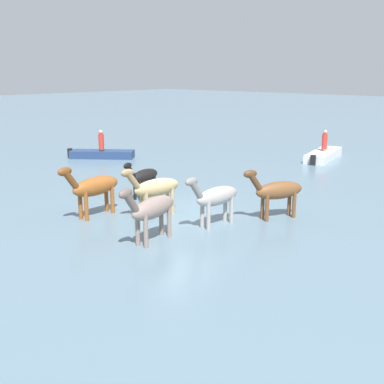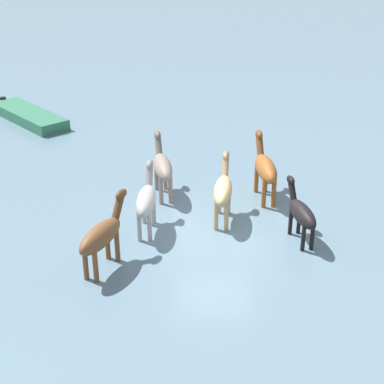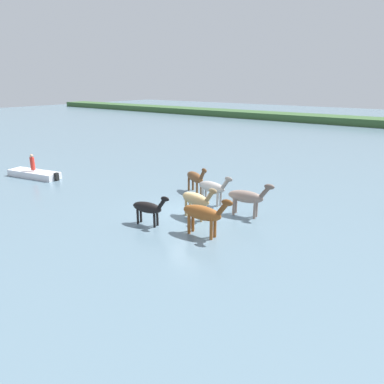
{
  "view_description": "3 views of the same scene",
  "coord_description": "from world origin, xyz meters",
  "px_view_note": "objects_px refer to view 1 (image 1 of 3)",
  "views": [
    {
      "loc": [
        12.04,
        11.69,
        5.2
      ],
      "look_at": [
        -0.0,
        0.88,
        0.97
      ],
      "focal_mm": 43.41,
      "sensor_mm": 36.0,
      "label": 1
    },
    {
      "loc": [
        -15.55,
        1.41,
        8.67
      ],
      "look_at": [
        0.88,
        0.66,
        0.93
      ],
      "focal_mm": 53.81,
      "sensor_mm": 36.0,
      "label": 2
    },
    {
      "loc": [
        10.94,
        -14.31,
        7.0
      ],
      "look_at": [
        -0.29,
        0.61,
        1.05
      ],
      "focal_mm": 32.67,
      "sensor_mm": 36.0,
      "label": 3
    }
  ],
  "objects_px": {
    "horse_dun_straggler": "(152,209)",
    "person_boatman_standing": "(325,140)",
    "horse_mid_herd": "(277,191)",
    "horse_chestnut_trailing": "(215,197)",
    "horse_dark_mare": "(143,176)",
    "boat_skiff_near": "(323,156)",
    "horse_pinto_flank": "(94,187)",
    "person_spotter_bow": "(101,140)",
    "horse_rear_stallion": "(155,188)",
    "boat_motor_center": "(102,155)"
  },
  "relations": [
    {
      "from": "horse_dark_mare",
      "to": "horse_pinto_flank",
      "type": "bearing_deg",
      "value": 1.73
    },
    {
      "from": "horse_dun_straggler",
      "to": "boat_skiff_near",
      "type": "relative_size",
      "value": 0.55
    },
    {
      "from": "horse_pinto_flank",
      "to": "person_spotter_bow",
      "type": "relative_size",
      "value": 2.21
    },
    {
      "from": "horse_dark_mare",
      "to": "horse_dun_straggler",
      "type": "bearing_deg",
      "value": 40.73
    },
    {
      "from": "boat_skiff_near",
      "to": "person_spotter_bow",
      "type": "height_order",
      "value": "person_spotter_bow"
    },
    {
      "from": "person_spotter_bow",
      "to": "horse_rear_stallion",
      "type": "bearing_deg",
      "value": 61.68
    },
    {
      "from": "horse_dun_straggler",
      "to": "horse_mid_herd",
      "type": "bearing_deg",
      "value": 152.42
    },
    {
      "from": "horse_dun_straggler",
      "to": "person_boatman_standing",
      "type": "xyz_separation_m",
      "value": [
        -16.81,
        -2.6,
        0.05
      ]
    },
    {
      "from": "horse_mid_herd",
      "to": "boat_skiff_near",
      "type": "distance_m",
      "value": 12.87
    },
    {
      "from": "horse_chestnut_trailing",
      "to": "boat_skiff_near",
      "type": "distance_m",
      "value": 14.58
    },
    {
      "from": "horse_rear_stallion",
      "to": "person_boatman_standing",
      "type": "height_order",
      "value": "horse_rear_stallion"
    },
    {
      "from": "horse_chestnut_trailing",
      "to": "boat_skiff_near",
      "type": "relative_size",
      "value": 0.53
    },
    {
      "from": "person_spotter_bow",
      "to": "horse_mid_herd",
      "type": "bearing_deg",
      "value": 77.59
    },
    {
      "from": "horse_rear_stallion",
      "to": "person_boatman_standing",
      "type": "distance_m",
      "value": 14.88
    },
    {
      "from": "horse_dark_mare",
      "to": "boat_motor_center",
      "type": "bearing_deg",
      "value": -127.01
    },
    {
      "from": "person_spotter_bow",
      "to": "horse_dark_mare",
      "type": "bearing_deg",
      "value": 62.91
    },
    {
      "from": "boat_motor_center",
      "to": "person_boatman_standing",
      "type": "height_order",
      "value": "person_boatman_standing"
    },
    {
      "from": "person_boatman_standing",
      "to": "horse_mid_herd",
      "type": "bearing_deg",
      "value": 19.1
    },
    {
      "from": "horse_mid_herd",
      "to": "horse_pinto_flank",
      "type": "height_order",
      "value": "horse_pinto_flank"
    },
    {
      "from": "horse_rear_stallion",
      "to": "horse_dun_straggler",
      "type": "height_order",
      "value": "horse_dun_straggler"
    },
    {
      "from": "horse_mid_herd",
      "to": "horse_chestnut_trailing",
      "type": "distance_m",
      "value": 2.39
    },
    {
      "from": "horse_rear_stallion",
      "to": "boat_skiff_near",
      "type": "height_order",
      "value": "horse_rear_stallion"
    },
    {
      "from": "boat_motor_center",
      "to": "horse_dun_straggler",
      "type": "bearing_deg",
      "value": -69.42
    },
    {
      "from": "horse_mid_herd",
      "to": "horse_dun_straggler",
      "type": "distance_m",
      "value": 4.91
    },
    {
      "from": "horse_rear_stallion",
      "to": "horse_pinto_flank",
      "type": "bearing_deg",
      "value": -36.2
    },
    {
      "from": "horse_dark_mare",
      "to": "boat_skiff_near",
      "type": "height_order",
      "value": "horse_dark_mare"
    },
    {
      "from": "boat_skiff_near",
      "to": "horse_chestnut_trailing",
      "type": "bearing_deg",
      "value": -179.76
    },
    {
      "from": "boat_skiff_near",
      "to": "person_boatman_standing",
      "type": "relative_size",
      "value": 3.89
    },
    {
      "from": "horse_rear_stallion",
      "to": "horse_dark_mare",
      "type": "distance_m",
      "value": 2.6
    },
    {
      "from": "horse_mid_herd",
      "to": "horse_pinto_flank",
      "type": "relative_size",
      "value": 0.9
    },
    {
      "from": "horse_pinto_flank",
      "to": "horse_rear_stallion",
      "type": "bearing_deg",
      "value": 131.28
    },
    {
      "from": "horse_pinto_flank",
      "to": "person_spotter_bow",
      "type": "distance_m",
      "value": 11.84
    },
    {
      "from": "horse_mid_herd",
      "to": "person_boatman_standing",
      "type": "distance_m",
      "value": 12.89
    },
    {
      "from": "person_spotter_bow",
      "to": "boat_motor_center",
      "type": "bearing_deg",
      "value": -124.24
    },
    {
      "from": "horse_rear_stallion",
      "to": "horse_dark_mare",
      "type": "xyz_separation_m",
      "value": [
        -1.41,
        -2.18,
        -0.14
      ]
    },
    {
      "from": "horse_pinto_flank",
      "to": "boat_motor_center",
      "type": "distance_m",
      "value": 12.1
    },
    {
      "from": "horse_mid_herd",
      "to": "horse_dun_straggler",
      "type": "xyz_separation_m",
      "value": [
        4.63,
        -1.62,
        0.04
      ]
    },
    {
      "from": "boat_skiff_near",
      "to": "person_spotter_bow",
      "type": "distance_m",
      "value": 13.57
    },
    {
      "from": "horse_pinto_flank",
      "to": "person_boatman_standing",
      "type": "height_order",
      "value": "horse_pinto_flank"
    },
    {
      "from": "person_boatman_standing",
      "to": "horse_rear_stallion",
      "type": "bearing_deg",
      "value": 2.68
    },
    {
      "from": "horse_rear_stallion",
      "to": "horse_mid_herd",
      "type": "bearing_deg",
      "value": 136.51
    },
    {
      "from": "person_boatman_standing",
      "to": "boat_motor_center",
      "type": "bearing_deg",
      "value": -49.22
    },
    {
      "from": "person_boatman_standing",
      "to": "person_spotter_bow",
      "type": "height_order",
      "value": "person_boatman_standing"
    },
    {
      "from": "horse_dark_mare",
      "to": "horse_mid_herd",
      "type": "bearing_deg",
      "value": 92.74
    },
    {
      "from": "horse_mid_herd",
      "to": "person_spotter_bow",
      "type": "height_order",
      "value": "horse_mid_herd"
    },
    {
      "from": "person_spotter_bow",
      "to": "horse_dun_straggler",
      "type": "bearing_deg",
      "value": 58.54
    },
    {
      "from": "boat_motor_center",
      "to": "person_spotter_bow",
      "type": "xyz_separation_m",
      "value": [
        0.12,
        0.18,
        0.96
      ]
    },
    {
      "from": "horse_dun_straggler",
      "to": "person_boatman_standing",
      "type": "height_order",
      "value": "horse_dun_straggler"
    },
    {
      "from": "horse_pinto_flank",
      "to": "boat_motor_center",
      "type": "relative_size",
      "value": 0.71
    },
    {
      "from": "horse_dun_straggler",
      "to": "boat_skiff_near",
      "type": "distance_m",
      "value": 16.98
    }
  ]
}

